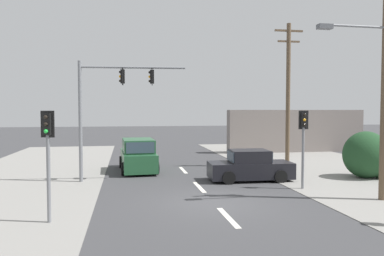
{
  "coord_description": "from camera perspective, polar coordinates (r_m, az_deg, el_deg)",
  "views": [
    {
      "loc": [
        -3.32,
        -13.91,
        3.57
      ],
      "look_at": [
        -0.17,
        4.0,
        2.71
      ],
      "focal_mm": 35.0,
      "sensor_mm": 36.0,
      "label": 1
    }
  ],
  "objects": [
    {
      "name": "lane_dash_far",
      "position": [
        22.44,
        -1.35,
        -6.43
      ],
      "size": [
        0.2,
        2.4,
        0.01
      ],
      "primitive_type": "cube",
      "color": "silver",
      "rests_on": "ground"
    },
    {
      "name": "lane_dash_near",
      "position": [
        12.87,
        5.53,
        -13.4
      ],
      "size": [
        0.2,
        2.4,
        0.01
      ],
      "primitive_type": "cube",
      "color": "silver",
      "rests_on": "ground"
    },
    {
      "name": "roadside_bush",
      "position": [
        21.78,
        25.3,
        -3.89
      ],
      "size": [
        2.53,
        2.16,
        2.47
      ],
      "color": "#1E4223",
      "rests_on": "ground"
    },
    {
      "name": "suv_oncoming_near",
      "position": [
        22.28,
        -8.22,
        -4.23
      ],
      "size": [
        2.24,
        4.62,
        1.9
      ],
      "color": "#235633",
      "rests_on": "ground"
    },
    {
      "name": "sedan_receding_far",
      "position": [
        19.32,
        8.82,
        -5.85
      ],
      "size": [
        4.31,
        2.03,
        1.56
      ],
      "color": "black",
      "rests_on": "ground"
    },
    {
      "name": "shopfront_wall_far",
      "position": [
        33.21,
        15.58,
        -0.44
      ],
      "size": [
        12.0,
        1.0,
        3.6
      ],
      "primitive_type": "cube",
      "color": "gray",
      "rests_on": "ground"
    },
    {
      "name": "ground_plane",
      "position": [
        14.74,
        3.41,
        -11.31
      ],
      "size": [
        140.0,
        140.0,
        0.0
      ],
      "primitive_type": "plane",
      "color": "#3A3A3D"
    },
    {
      "name": "pedestal_signal_right_kerb",
      "position": [
        17.58,
        16.6,
        -1.16
      ],
      "size": [
        0.44,
        0.3,
        3.56
      ],
      "color": "slate",
      "rests_on": "ground"
    },
    {
      "name": "utility_pole_foreground_right",
      "position": [
        16.5,
        26.94,
        7.64
      ],
      "size": [
        3.78,
        0.31,
        9.42
      ],
      "color": "brown",
      "rests_on": "ground"
    },
    {
      "name": "traffic_signal_mast",
      "position": [
        19.07,
        -12.85,
        4.38
      ],
      "size": [
        5.28,
        0.57,
        6.0
      ],
      "color": "slate",
      "rests_on": "ground"
    },
    {
      "name": "utility_pole_midground_right",
      "position": [
        23.96,
        14.43,
        5.3
      ],
      "size": [
        1.8,
        0.26,
        8.9
      ],
      "color": "brown",
      "rests_on": "ground"
    },
    {
      "name": "lane_dash_mid",
      "position": [
        17.6,
        1.12,
        -8.98
      ],
      "size": [
        0.2,
        2.4,
        0.01
      ],
      "primitive_type": "cube",
      "color": "silver",
      "rests_on": "ground"
    },
    {
      "name": "pedestal_signal_left_kerb",
      "position": [
        12.58,
        -21.1,
        -2.73
      ],
      "size": [
        0.43,
        0.31,
        3.56
      ],
      "color": "slate",
      "rests_on": "ground"
    },
    {
      "name": "kerb_left_verge",
      "position": [
        18.98,
        -25.91,
        -8.37
      ],
      "size": [
        8.0,
        40.0,
        0.02
      ],
      "primitive_type": "cube",
      "color": "gray",
      "rests_on": "ground"
    }
  ]
}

